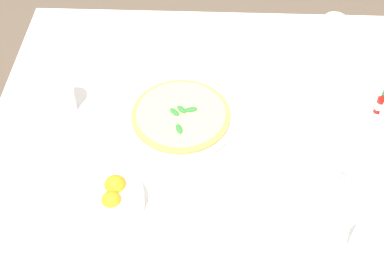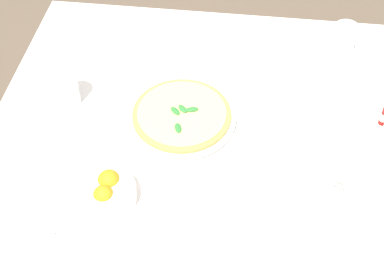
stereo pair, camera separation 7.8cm
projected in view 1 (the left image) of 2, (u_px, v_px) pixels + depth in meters
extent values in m
cube|color=white|center=(204.00, 148.00, 1.41)|extent=(1.21, 1.21, 0.02)
cube|color=white|center=(2.00, 174.00, 1.54)|extent=(1.21, 0.01, 0.28)
cube|color=white|center=(207.00, 49.00, 1.92)|extent=(0.01, 1.21, 0.28)
cylinder|color=brown|center=(337.00, 110.00, 2.00)|extent=(0.06, 0.06, 0.71)
cylinder|color=brown|center=(76.00, 102.00, 2.03)|extent=(0.06, 0.06, 0.71)
cylinder|color=white|center=(180.00, 120.00, 1.46)|extent=(0.18, 0.18, 0.01)
cylinder|color=white|center=(180.00, 117.00, 1.45)|extent=(0.31, 0.31, 0.01)
cylinder|color=#C68E47|center=(180.00, 115.00, 1.44)|extent=(0.28, 0.28, 0.01)
cylinder|color=#EFD17A|center=(180.00, 113.00, 1.44)|extent=(0.25, 0.25, 0.00)
ellipsoid|color=#2D7533|center=(191.00, 109.00, 1.44)|extent=(0.03, 0.04, 0.01)
ellipsoid|color=#2D7533|center=(181.00, 109.00, 1.44)|extent=(0.04, 0.04, 0.01)
ellipsoid|color=#2D7533|center=(174.00, 112.00, 1.44)|extent=(0.04, 0.04, 0.01)
ellipsoid|color=#2D7533|center=(178.00, 129.00, 1.39)|extent=(0.04, 0.03, 0.01)
cylinder|color=white|center=(322.00, 174.00, 1.33)|extent=(0.13, 0.13, 0.01)
cylinder|color=white|center=(324.00, 166.00, 1.31)|extent=(0.08, 0.08, 0.06)
torus|color=white|center=(344.00, 173.00, 1.29)|extent=(0.02, 0.03, 0.03)
cylinder|color=black|center=(326.00, 161.00, 1.29)|extent=(0.07, 0.07, 0.00)
cylinder|color=white|center=(297.00, 81.00, 1.56)|extent=(0.13, 0.13, 0.01)
cylinder|color=white|center=(299.00, 74.00, 1.54)|extent=(0.08, 0.08, 0.05)
torus|color=white|center=(286.00, 66.00, 1.56)|extent=(0.03, 0.03, 0.03)
cylinder|color=black|center=(300.00, 69.00, 1.53)|extent=(0.07, 0.07, 0.00)
cylinder|color=white|center=(332.00, 33.00, 1.64)|extent=(0.07, 0.07, 0.11)
cylinder|color=silver|center=(330.00, 39.00, 1.66)|extent=(0.06, 0.06, 0.06)
cylinder|color=white|center=(60.00, 95.00, 1.45)|extent=(0.07, 0.07, 0.12)
cylinder|color=silver|center=(61.00, 98.00, 1.46)|extent=(0.06, 0.06, 0.09)
cylinder|color=white|center=(366.00, 245.00, 1.14)|extent=(0.07, 0.07, 0.11)
cylinder|color=silver|center=(364.00, 249.00, 1.15)|extent=(0.07, 0.07, 0.08)
cylinder|color=white|center=(113.00, 200.00, 1.26)|extent=(0.15, 0.15, 0.04)
sphere|color=orange|center=(115.00, 186.00, 1.27)|extent=(0.06, 0.06, 0.06)
sphere|color=orange|center=(111.00, 201.00, 1.24)|extent=(0.05, 0.05, 0.05)
cylinder|color=#B7140F|center=(378.00, 105.00, 1.46)|extent=(0.02, 0.02, 0.05)
cylinder|color=white|center=(378.00, 105.00, 1.46)|extent=(0.02, 0.02, 0.02)
cone|color=#B7140F|center=(382.00, 96.00, 1.44)|extent=(0.02, 0.02, 0.02)
cylinder|color=#1E722D|center=(383.00, 93.00, 1.43)|extent=(0.01, 0.01, 0.01)
cylinder|color=white|center=(372.00, 100.00, 1.49)|extent=(0.03, 0.03, 0.04)
cylinder|color=white|center=(372.00, 101.00, 1.49)|extent=(0.02, 0.02, 0.03)
sphere|color=silver|center=(374.00, 94.00, 1.47)|extent=(0.02, 0.02, 0.02)
cylinder|color=white|center=(383.00, 114.00, 1.45)|extent=(0.03, 0.03, 0.04)
cylinder|color=#38332D|center=(383.00, 116.00, 1.45)|extent=(0.02, 0.02, 0.03)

